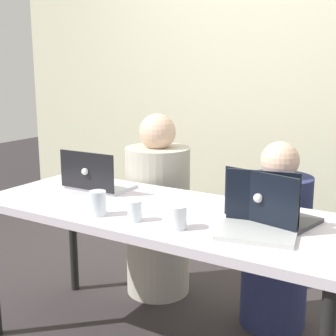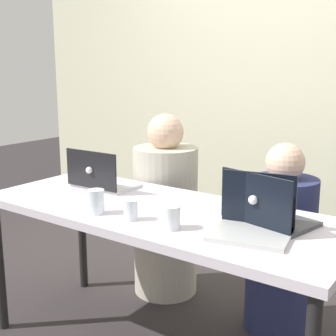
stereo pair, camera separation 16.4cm
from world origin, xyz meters
TOP-DOWN VIEW (x-y plane):
  - back_wall at (0.00, 1.50)m, footprint 4.63×0.10m
  - desk at (0.00, 0.00)m, footprint 1.78×0.71m
  - person_on_left at (-0.38, 0.57)m, footprint 0.42×0.42m
  - person_on_right at (0.38, 0.57)m, footprint 0.39×0.39m
  - laptop_back_left at (-0.47, 0.11)m, footprint 0.35×0.26m
  - laptop_back_right at (0.50, 0.08)m, footprint 0.39×0.31m
  - laptop_front_right at (0.50, -0.06)m, footprint 0.34×0.30m
  - water_glass_left at (-0.18, -0.23)m, footprint 0.07×0.07m
  - water_glass_right at (0.21, -0.19)m, footprint 0.08×0.08m
  - water_glass_center at (0.00, -0.20)m, footprint 0.06×0.06m

SIDE VIEW (x-z plane):
  - person_on_right at x=0.38m, z-range -0.06..0.97m
  - person_on_left at x=-0.38m, z-range -0.06..1.07m
  - desk at x=0.00m, z-range 0.31..1.07m
  - water_glass_center at x=0.00m, z-range 0.75..0.84m
  - water_glass_right at x=0.21m, z-range 0.75..0.85m
  - laptop_back_left at x=-0.47m, z-range 0.70..0.91m
  - water_glass_left at x=-0.18m, z-range 0.75..0.86m
  - laptop_back_right at x=0.50m, z-range 0.69..0.92m
  - laptop_front_right at x=0.50m, z-range 0.69..0.93m
  - back_wall at x=0.00m, z-range 0.00..2.35m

